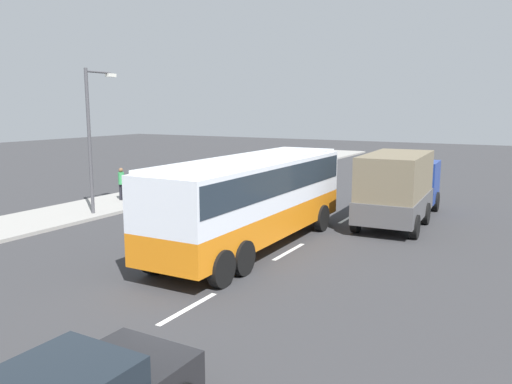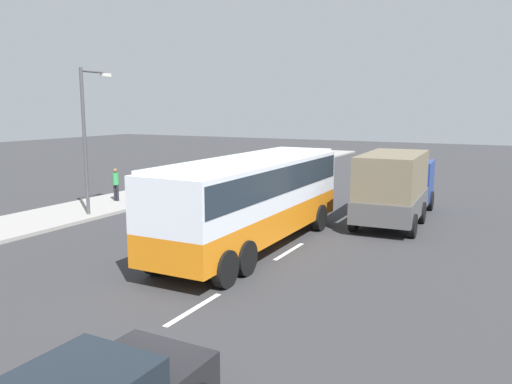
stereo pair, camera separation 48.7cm
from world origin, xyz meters
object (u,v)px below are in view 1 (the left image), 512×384
at_px(coach_bus, 253,192).
at_px(street_lamp, 92,130).
at_px(cargo_truck, 400,185).
at_px(pedestrian_near_curb, 121,181).

height_order(coach_bus, street_lamp, street_lamp).
xyz_separation_m(cargo_truck, street_lamp, (-5.71, 12.93, 2.37)).
bearing_deg(pedestrian_near_curb, cargo_truck, -86.43).
xyz_separation_m(coach_bus, cargo_truck, (6.99, -3.59, -0.40)).
relative_size(cargo_truck, pedestrian_near_curb, 4.52).
bearing_deg(pedestrian_near_curb, street_lamp, -164.41).
bearing_deg(coach_bus, cargo_truck, -27.61).
height_order(coach_bus, cargo_truck, coach_bus).
bearing_deg(street_lamp, cargo_truck, -66.15).
relative_size(cargo_truck, street_lamp, 1.18).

